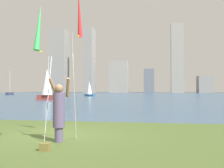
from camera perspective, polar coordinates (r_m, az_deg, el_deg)
ground at (r=59.14m, az=6.10°, el=-2.60°), size 120.00×138.00×0.12m
person at (r=7.63m, az=-11.46°, el=-5.60°), size 0.67×0.49×1.83m
kite_flag_left at (r=7.50m, az=-15.55°, el=11.29°), size 0.16×1.13×3.84m
kite_flag_right at (r=8.40m, az=-7.17°, el=14.28°), size 0.16×0.93×4.55m
bag at (r=6.75m, az=-14.40°, el=-13.10°), size 0.24×0.16×0.18m
sailboat_1 at (r=55.01m, az=-4.93°, el=-0.98°), size 2.53×1.83×4.31m
sailboat_2 at (r=37.24m, az=-13.91°, el=-0.13°), size 3.16×1.70×6.05m
sailboat_4 at (r=70.64m, az=-21.35°, el=-1.89°), size 0.78×2.91×5.99m
skyline_tower_0 at (r=115.60m, az=-11.40°, el=4.83°), size 6.72×6.74×26.75m
skyline_tower_1 at (r=109.92m, az=-4.89°, el=5.10°), size 3.60×7.46×26.70m
skyline_tower_2 at (r=109.06m, az=1.51°, el=1.54°), size 7.46×6.09×13.02m
skyline_tower_3 at (r=108.16m, az=8.06°, el=0.68°), size 4.13×5.62×9.66m
skyline_tower_4 at (r=109.10m, az=14.00°, el=5.44°), size 4.95×3.65×27.71m
skyline_tower_5 at (r=110.45m, az=19.52°, el=-0.08°), size 5.50×7.00×6.65m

